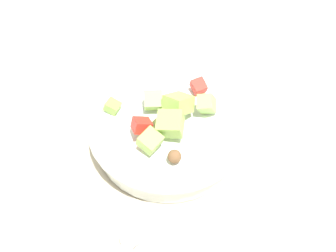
{
  "coord_description": "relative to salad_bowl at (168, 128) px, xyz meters",
  "views": [
    {
      "loc": [
        -0.39,
        -0.02,
        0.51
      ],
      "look_at": [
        -0.01,
        0.01,
        0.04
      ],
      "focal_mm": 38.36,
      "sensor_mm": 36.0,
      "label": 1
    }
  ],
  "objects": [
    {
      "name": "salad_bowl",
      "position": [
        0.0,
        0.0,
        0.0
      ],
      "size": [
        0.27,
        0.27,
        0.1
      ],
      "color": "white",
      "rests_on": "placemat"
    },
    {
      "name": "ground_plane",
      "position": [
        0.01,
        -0.0,
        -0.04
      ],
      "size": [
        2.4,
        2.4,
        0.0
      ],
      "primitive_type": "plane",
      "color": "silver"
    },
    {
      "name": "placemat",
      "position": [
        0.01,
        -0.0,
        -0.04
      ],
      "size": [
        0.49,
        0.37,
        0.01
      ],
      "primitive_type": "cube",
      "color": "#BCB299",
      "rests_on": "ground_plane"
    }
  ]
}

